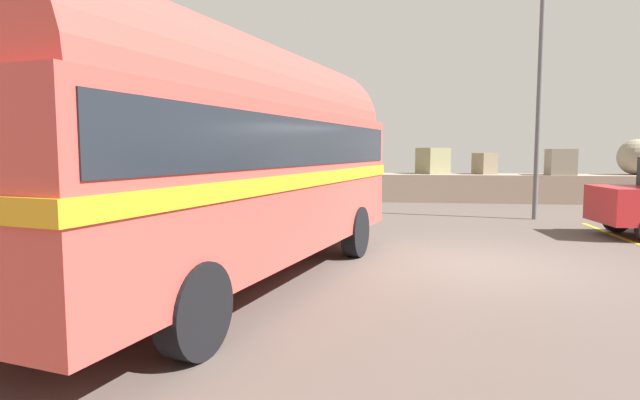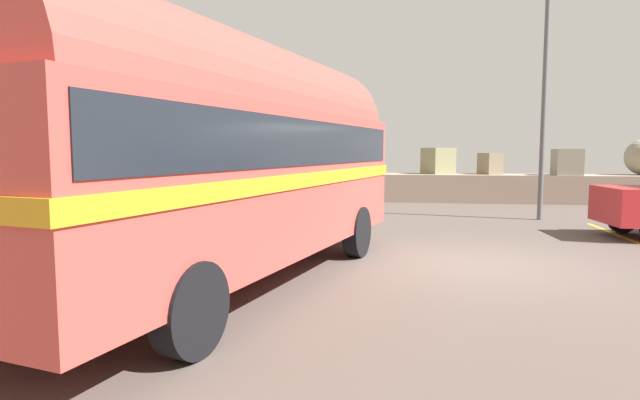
{
  "view_description": "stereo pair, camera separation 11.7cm",
  "coord_description": "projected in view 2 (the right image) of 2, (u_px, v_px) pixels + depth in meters",
  "views": [
    {
      "loc": [
        -1.62,
        -9.39,
        2.04
      ],
      "look_at": [
        -2.64,
        -1.6,
        1.29
      ],
      "focal_mm": 29.09,
      "sensor_mm": 36.0,
      "label": 1
    },
    {
      "loc": [
        -1.5,
        -9.38,
        2.04
      ],
      "look_at": [
        -2.64,
        -1.6,
        1.29
      ],
      "focal_mm": 29.09,
      "sensor_mm": 36.0,
      "label": 2
    }
  ],
  "objects": [
    {
      "name": "lamp_post",
      "position": [
        544.0,
        92.0,
        14.74
      ],
      "size": [
        0.51,
        0.84,
        6.56
      ],
      "color": "#5B5B60",
      "rests_on": "ground"
    },
    {
      "name": "breakwater",
      "position": [
        441.0,
        182.0,
        20.72
      ],
      "size": [
        31.36,
        2.14,
        2.48
      ],
      "color": "gray",
      "rests_on": "ground"
    },
    {
      "name": "ground",
      "position": [
        480.0,
        265.0,
        9.21
      ],
      "size": [
        32.0,
        26.0,
        0.02
      ],
      "color": "#534741"
    },
    {
      "name": "vintage_coach",
      "position": [
        233.0,
        150.0,
        7.71
      ],
      "size": [
        4.4,
        8.91,
        3.7
      ],
      "rotation": [
        0.0,
        0.0,
        -0.24
      ],
      "color": "black",
      "rests_on": "ground"
    }
  ]
}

